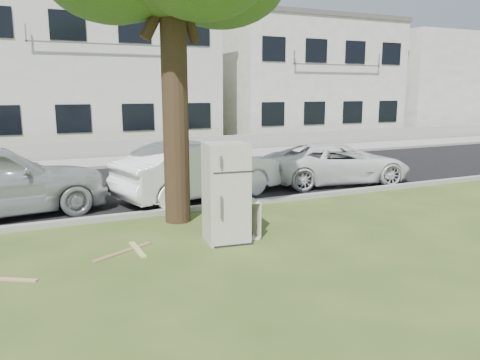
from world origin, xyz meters
name	(u,v)px	position (x,y,z in m)	size (l,w,h in m)	color
ground	(228,243)	(0.00, 0.00, 0.00)	(120.00, 120.00, 0.00)	#374F1C
road	(150,184)	(0.00, 6.00, 0.01)	(120.00, 7.00, 0.01)	black
kerb_near	(186,212)	(0.00, 2.45, 0.00)	(120.00, 0.18, 0.12)	gray
kerb_far	(126,167)	(0.00, 9.55, 0.00)	(120.00, 0.18, 0.12)	gray
sidewalk	(119,162)	(0.00, 11.00, 0.01)	(120.00, 2.80, 0.01)	gray
low_wall	(112,148)	(0.00, 12.60, 0.35)	(120.00, 0.15, 0.70)	gray
townhouse_center	(92,71)	(0.00, 17.50, 3.72)	(11.22, 8.16, 7.44)	silver
townhouse_right	(296,80)	(12.00, 17.50, 3.42)	(10.20, 8.16, 6.84)	white
filler_right	(454,85)	(26.00, 18.00, 3.20)	(16.00, 9.00, 6.40)	silver
fridge	(226,193)	(0.02, 0.12, 0.92)	(0.76, 0.71, 1.85)	silver
cabinet	(233,220)	(0.20, 0.22, 0.36)	(0.93, 0.58, 0.73)	white
plank_a	(123,252)	(-1.86, 0.27, 0.01)	(1.23, 0.10, 0.02)	#967249
plank_b	(9,279)	(-3.65, -0.25, 0.01)	(0.89, 0.09, 0.02)	tan
plank_c	(137,249)	(-1.61, 0.28, 0.01)	(0.90, 0.10, 0.02)	tan
car_center	(200,170)	(0.81, 3.70, 0.75)	(1.58, 4.54, 1.49)	white
car_right	(338,163)	(5.27, 3.87, 0.61)	(2.02, 4.38, 1.22)	white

